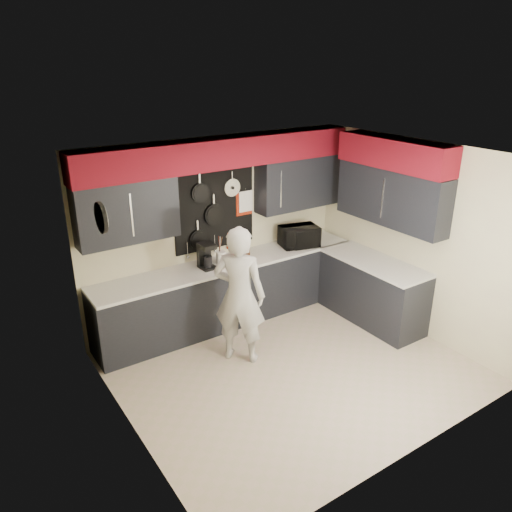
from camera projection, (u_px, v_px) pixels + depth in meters
ground at (292, 368)px, 6.12m from camera, size 4.00×4.00×0.00m
back_wall_assembly at (222, 182)px, 6.60m from camera, size 4.00×0.36×2.60m
right_wall_assembly at (395, 188)px, 6.55m from camera, size 0.36×3.50×2.60m
left_wall_assembly at (123, 316)px, 4.60m from camera, size 0.05×3.50×2.60m
base_cabinets at (271, 291)px, 7.07m from camera, size 3.95×2.20×0.92m
microwave at (299, 236)px, 7.39m from camera, size 0.62×0.49×0.30m
knife_block at (245, 248)px, 7.02m from camera, size 0.14×0.14×0.25m
utensil_crock at (221, 258)px, 6.79m from camera, size 0.14×0.14×0.18m
coffee_maker at (206, 255)px, 6.63m from camera, size 0.20×0.24×0.35m
person at (239, 295)px, 6.02m from camera, size 0.74×0.76×1.76m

